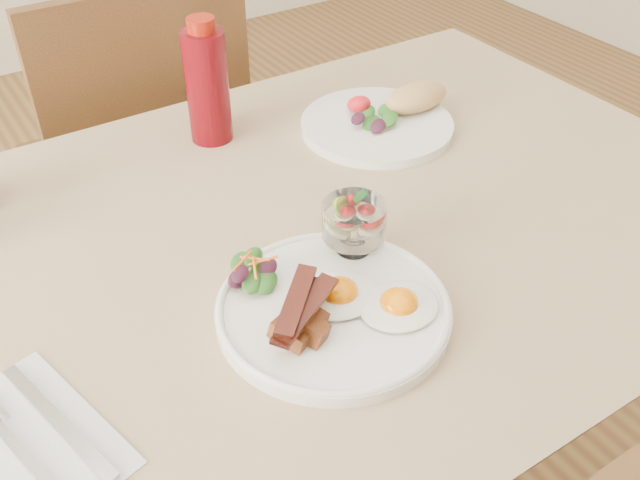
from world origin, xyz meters
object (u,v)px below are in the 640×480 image
Objects in this scene: table at (301,280)px; ketchup_bottle at (207,84)px; chair_far at (143,159)px; fruit_cup at (354,221)px; second_plate at (386,117)px; hot_sauce_bottle at (208,91)px; main_plate at (333,310)px.

table is 0.35m from ketchup_bottle.
ketchup_bottle reaches higher than chair_far.
chair_far reaches higher than fruit_cup.
fruit_cup is at bearing -134.00° from second_plate.
chair_far is 11.24× the size of fruit_cup.
ketchup_bottle is 1.35× the size of hot_sauce_bottle.
ketchup_bottle is (0.01, -0.37, 0.32)m from chair_far.
fruit_cup is 0.39m from ketchup_bottle.
chair_far is 6.18× the size of hot_sauce_bottle.
table is at bearing 107.05° from fruit_cup.
ketchup_bottle is at bearing 154.53° from second_plate.
table is 0.34m from second_plate.
fruit_cup is (0.03, -0.75, 0.29)m from chair_far.
hot_sauce_bottle is (-0.00, 0.41, 0.01)m from fruit_cup.
chair_far is at bearing 92.06° from fruit_cup.
main_plate is 0.12m from fruit_cup.
main_plate is at bearing -108.18° from table.
main_plate is 1.86× the size of hot_sauce_bottle.
fruit_cup reaches higher than second_plate.
chair_far is 0.86m from main_plate.
table is 16.08× the size of fruit_cup.
chair_far is (0.00, 0.66, -0.14)m from table.
second_plate is (0.25, 0.26, -0.04)m from fruit_cup.
hot_sauce_bottle reaches higher than fruit_cup.
table is at bearing -93.98° from hot_sauce_bottle.
chair_far is 4.58× the size of ketchup_bottle.
table is at bearing -148.32° from second_plate.
fruit_cup reaches higher than main_plate.
ketchup_bottle reaches higher than main_plate.
hot_sauce_bottle is at bearing 90.67° from fruit_cup.
main_plate is 0.49m from hot_sauce_bottle.
hot_sauce_bottle reaches higher than main_plate.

